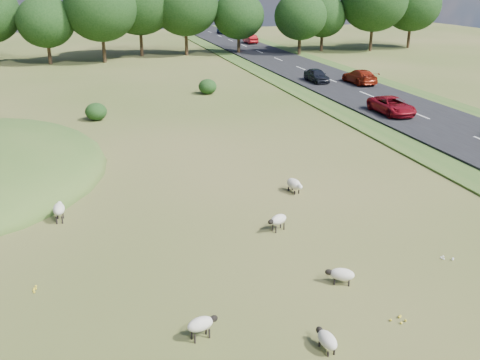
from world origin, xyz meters
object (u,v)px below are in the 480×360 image
car_2 (250,39)px  car_4 (360,76)px  sheep_1 (294,184)px  sheep_5 (59,209)px  car_3 (224,30)px  sheep_2 (341,274)px  car_5 (317,75)px  sheep_3 (327,339)px  sheep_0 (278,220)px  sheep_4 (201,324)px  car_1 (392,106)px

car_2 → car_4: (0.00, -37.33, 0.01)m
sheep_1 → sheep_5: size_ratio=1.10×
car_3 → car_2: bearing=90.0°
sheep_2 → car_5: bearing=-84.4°
sheep_1 → sheep_3: 12.35m
sheep_0 → car_2: car_2 is taller
sheep_0 → sheep_1: bearing=-145.3°
sheep_1 → sheep_4: bearing=-45.2°
sheep_1 → car_2: 64.77m
sheep_2 → car_1: (14.83, 21.35, 0.52)m
sheep_2 → car_3: car_3 is taller
car_2 → sheep_5: bearing=65.7°
sheep_4 → sheep_5: (-4.32, 9.98, 0.07)m
sheep_4 → car_3: size_ratio=0.22×
car_2 → car_4: car_4 is taller
car_1 → car_5: bearing=90.0°
sheep_0 → car_1: bearing=-157.9°
sheep_1 → car_1: 18.36m
sheep_1 → car_3: 81.64m
sheep_0 → car_5: bearing=-141.5°
car_5 → sheep_5: bearing=-131.8°
sheep_0 → sheep_5: sheep_5 is taller
sheep_5 → car_4: 38.11m
sheep_0 → car_5: size_ratio=0.27×
sheep_2 → car_5: car_5 is taller
sheep_0 → car_4: 34.94m
sheep_3 → sheep_5: 13.86m
car_3 → car_5: bearing=85.9°
car_1 → sheep_4: bearing=-131.4°
car_1 → car_3: size_ratio=0.98×
sheep_0 → car_3: bearing=-127.9°
car_2 → car_3: bearing=-90.0°
sheep_0 → sheep_1: (2.31, 3.94, -0.07)m
car_1 → sheep_1: bearing=-136.0°
sheep_0 → car_4: (19.32, 29.11, 0.44)m
car_1 → car_3: (3.80, 67.11, 0.04)m
sheep_3 → car_4: bearing=-35.4°
car_4 → sheep_3: bearing=60.8°
sheep_0 → car_3: size_ratio=0.22×
sheep_2 → sheep_3: bearing=85.5°
sheep_1 → car_2: bearing=154.0°
sheep_0 → car_1: size_ratio=0.23×
sheep_2 → car_1: 26.00m
car_1 → car_3: car_3 is taller
sheep_1 → car_1: bearing=123.2°
sheep_0 → sheep_3: sheep_0 is taller
sheep_2 → car_2: bearing=-76.6°
sheep_1 → car_3: car_3 is taller
sheep_2 → car_2: size_ratio=0.25×
car_4 → sheep_0: bearing=56.4°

